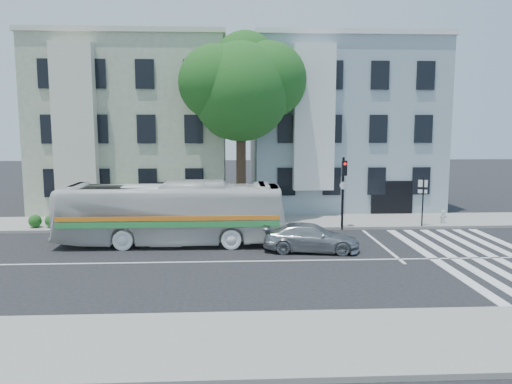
{
  "coord_description": "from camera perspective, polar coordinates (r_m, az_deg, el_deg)",
  "views": [
    {
      "loc": [
        -0.62,
        -20.21,
        5.66
      ],
      "look_at": [
        0.62,
        3.83,
        2.4
      ],
      "focal_mm": 35.0,
      "sensor_mm": 36.0,
      "label": 1
    }
  ],
  "objects": [
    {
      "name": "traffic_signal",
      "position": [
        27.02,
        9.96,
        0.97
      ],
      "size": [
        0.41,
        0.52,
        3.94
      ],
      "rotation": [
        0.0,
        0.0,
        0.03
      ],
      "color": "black",
      "rests_on": "ground"
    },
    {
      "name": "sidewalk_far",
      "position": [
        28.76,
        -1.67,
        -3.49
      ],
      "size": [
        80.0,
        4.0,
        0.15
      ],
      "primitive_type": "cube",
      "color": "gray",
      "rests_on": "ground"
    },
    {
      "name": "ground",
      "position": [
        20.99,
        -1.16,
        -7.93
      ],
      "size": [
        120.0,
        120.0,
        0.0
      ],
      "primitive_type": "plane",
      "color": "black",
      "rests_on": "ground"
    },
    {
      "name": "building_left",
      "position": [
        35.78,
        -13.34,
        7.25
      ],
      "size": [
        12.0,
        10.0,
        11.0
      ],
      "primitive_type": "cube",
      "color": "#98A187",
      "rests_on": "ground"
    },
    {
      "name": "building_right",
      "position": [
        36.02,
        9.33,
        7.36
      ],
      "size": [
        12.0,
        10.0,
        11.0
      ],
      "primitive_type": "cube",
      "color": "#90A1AB",
      "rests_on": "ground"
    },
    {
      "name": "sedan",
      "position": [
        22.61,
        6.31,
        -5.21
      ],
      "size": [
        2.33,
        4.48,
        1.24
      ],
      "primitive_type": "imported",
      "rotation": [
        0.0,
        0.0,
        1.43
      ],
      "color": "#A3A6AA",
      "rests_on": "ground"
    },
    {
      "name": "sidewalk_near",
      "position": [
        13.44,
        -0.04,
        -16.84
      ],
      "size": [
        80.0,
        4.0,
        0.15
      ],
      "primitive_type": "cube",
      "color": "gray",
      "rests_on": "ground"
    },
    {
      "name": "street_tree",
      "position": [
        29.03,
        -1.64,
        12.0
      ],
      "size": [
        7.3,
        5.9,
        11.1
      ],
      "color": "#2D2116",
      "rests_on": "ground"
    },
    {
      "name": "fire_hydrant",
      "position": [
        29.94,
        20.6,
        -2.65
      ],
      "size": [
        0.43,
        0.28,
        0.75
      ],
      "rotation": [
        0.0,
        0.0,
        0.36
      ],
      "color": "#B1B1AC",
      "rests_on": "sidewalk_far"
    },
    {
      "name": "far_sign_pole",
      "position": [
        28.61,
        18.52,
        -0.34
      ],
      "size": [
        0.46,
        0.25,
        2.71
      ],
      "rotation": [
        0.0,
        0.0,
        -0.41
      ],
      "color": "black",
      "rests_on": "sidewalk_far"
    },
    {
      "name": "hedge",
      "position": [
        28.21,
        -15.83,
        -3.12
      ],
      "size": [
        8.39,
        3.19,
        0.7
      ],
      "primitive_type": null,
      "rotation": [
        0.0,
        0.0,
        0.28
      ],
      "color": "#235D1E",
      "rests_on": "sidewalk_far"
    },
    {
      "name": "bus",
      "position": [
        23.94,
        -9.61,
        -2.41
      ],
      "size": [
        2.72,
        10.79,
        2.99
      ],
      "primitive_type": "imported",
      "rotation": [
        0.0,
        0.0,
        1.55
      ],
      "color": "silver",
      "rests_on": "ground"
    }
  ]
}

